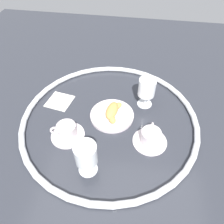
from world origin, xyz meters
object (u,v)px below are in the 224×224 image
pastry_plate (112,115)px  juice_glass_right (147,89)px  coffee_cup_near (67,131)px  coffee_cup_far (150,137)px  sugar_packet (145,90)px  juice_glass_left (86,155)px  folded_napkin (60,101)px  croissant_large (113,111)px

pastry_plate → juice_glass_right: juice_glass_right is taller
pastry_plate → juice_glass_right: 0.19m
coffee_cup_near → coffee_cup_far: (-0.02, 0.33, 0.00)m
coffee_cup_near → juice_glass_right: (-0.24, 0.30, 0.07)m
coffee_cup_near → sugar_packet: (-0.33, 0.30, -0.02)m
coffee_cup_far → juice_glass_right: bearing=-171.2°
coffee_cup_far → sugar_packet: bearing=-173.6°
sugar_packet → coffee_cup_far: bearing=48.5°
juice_glass_left → folded_napkin: size_ratio=1.27×
croissant_large → sugar_packet: croissant_large is taller
juice_glass_left → folded_napkin: juice_glass_left is taller
folded_napkin → sugar_packet: bearing=109.6°
juice_glass_right → sugar_packet: (-0.09, -0.00, -0.09)m
sugar_packet → folded_napkin: (0.14, -0.40, -0.00)m
croissant_large → coffee_cup_far: 0.20m
coffee_cup_far → juice_glass_left: (0.16, -0.21, 0.07)m
coffee_cup_near → juice_glass_left: juice_glass_left is taller
pastry_plate → folded_napkin: 0.27m
coffee_cup_near → juice_glass_right: 0.39m
croissant_large → folded_napkin: croissant_large is taller
coffee_cup_far → juice_glass_right: 0.22m
pastry_plate → croissant_large: size_ratio=1.42×
croissant_large → coffee_cup_near: 0.21m
croissant_large → coffee_cup_far: (0.11, 0.17, -0.01)m
pastry_plate → coffee_cup_far: bearing=57.7°
pastry_plate → coffee_cup_near: coffee_cup_near is taller
juice_glass_right → juice_glass_left: bearing=-25.9°
coffee_cup_far → juice_glass_right: (-0.21, -0.03, 0.07)m
croissant_large → juice_glass_right: 0.18m
coffee_cup_far → folded_napkin: (-0.16, -0.43, -0.02)m
coffee_cup_far → juice_glass_left: bearing=-53.4°
juice_glass_left → folded_napkin: bearing=-145.8°
juice_glass_right → folded_napkin: size_ratio=1.27×
juice_glass_right → sugar_packet: juice_glass_right is taller
coffee_cup_near → coffee_cup_far: size_ratio=1.00×
sugar_packet → folded_napkin: size_ratio=0.45×
pastry_plate → juice_glass_left: juice_glass_left is taller
croissant_large → juice_glass_left: size_ratio=0.97×
pastry_plate → coffee_cup_far: size_ratio=1.41×
coffee_cup_near → folded_napkin: (-0.19, -0.10, -0.02)m
pastry_plate → folded_napkin: bearing=-102.1°
coffee_cup_far → juice_glass_right: size_ratio=0.97×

